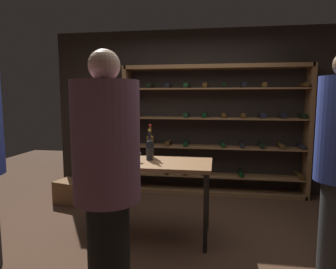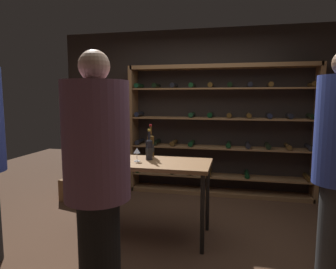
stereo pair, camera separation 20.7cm
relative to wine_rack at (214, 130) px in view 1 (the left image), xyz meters
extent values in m
plane|color=#472D1E|center=(-0.35, -1.65, -1.02)|extent=(9.72, 9.72, 0.00)
cube|color=black|center=(-0.35, 0.21, 0.29)|extent=(4.63, 0.10, 2.61)
cube|color=brown|center=(-1.41, 0.00, 0.00)|extent=(0.06, 0.32, 2.03)
cube|color=brown|center=(1.41, 0.00, 0.00)|extent=(0.06, 0.32, 2.03)
cube|color=brown|center=(0.00, 0.00, 0.98)|extent=(2.82, 0.32, 0.06)
cube|color=brown|center=(0.00, 0.00, -0.99)|extent=(2.82, 0.32, 0.06)
cube|color=brown|center=(0.00, 0.00, -0.73)|extent=(2.74, 0.32, 0.02)
cylinder|color=black|center=(-1.31, 0.00, -0.67)|extent=(0.08, 0.30, 0.08)
cylinder|color=black|center=(-0.73, 0.00, -0.67)|extent=(0.08, 0.30, 0.08)
cylinder|color=#4C3314|center=(-0.44, 0.00, -0.67)|extent=(0.08, 0.30, 0.08)
cylinder|color=#4C3314|center=(-0.15, 0.00, -0.67)|extent=(0.08, 0.30, 0.08)
cylinder|color=black|center=(0.44, 0.00, -0.67)|extent=(0.08, 0.30, 0.08)
cylinder|color=#4C3314|center=(1.31, 0.00, -0.67)|extent=(0.08, 0.30, 0.08)
cube|color=brown|center=(0.00, 0.00, -0.27)|extent=(2.74, 0.32, 0.02)
cylinder|color=black|center=(-1.31, 0.00, -0.21)|extent=(0.08, 0.30, 0.08)
cylinder|color=black|center=(-1.02, 0.00, -0.21)|extent=(0.08, 0.30, 0.08)
cylinder|color=#4C3314|center=(-0.73, 0.00, -0.21)|extent=(0.08, 0.30, 0.08)
cylinder|color=black|center=(-0.44, 0.00, -0.21)|extent=(0.08, 0.30, 0.08)
cylinder|color=black|center=(0.15, 0.00, -0.21)|extent=(0.08, 0.30, 0.08)
cylinder|color=black|center=(0.44, 0.00, -0.21)|extent=(0.08, 0.30, 0.08)
cylinder|color=black|center=(0.73, 0.00, -0.21)|extent=(0.08, 0.30, 0.08)
cylinder|color=#4C3314|center=(1.02, 0.00, -0.21)|extent=(0.08, 0.30, 0.08)
cylinder|color=black|center=(1.31, 0.00, -0.21)|extent=(0.08, 0.30, 0.08)
cube|color=brown|center=(0.00, 0.00, 0.19)|extent=(2.74, 0.32, 0.02)
cylinder|color=black|center=(-1.31, 0.00, 0.24)|extent=(0.08, 0.30, 0.08)
cylinder|color=black|center=(-0.44, 0.00, 0.24)|extent=(0.08, 0.30, 0.08)
cylinder|color=black|center=(-0.15, 0.00, 0.24)|extent=(0.08, 0.30, 0.08)
cylinder|color=#4C3314|center=(0.15, 0.00, 0.24)|extent=(0.08, 0.30, 0.08)
cylinder|color=#4C3314|center=(0.44, 0.00, 0.24)|extent=(0.08, 0.30, 0.08)
cylinder|color=black|center=(0.73, 0.00, 0.24)|extent=(0.08, 0.30, 0.08)
cylinder|color=black|center=(1.02, 0.00, 0.24)|extent=(0.08, 0.30, 0.08)
cylinder|color=black|center=(1.31, 0.00, 0.24)|extent=(0.08, 0.30, 0.08)
cube|color=brown|center=(0.00, 0.00, 0.65)|extent=(2.74, 0.32, 0.02)
cylinder|color=black|center=(-1.31, 0.00, 0.70)|extent=(0.08, 0.30, 0.08)
cylinder|color=black|center=(-1.02, 0.00, 0.70)|extent=(0.08, 0.30, 0.08)
cylinder|color=black|center=(-0.73, 0.00, 0.70)|extent=(0.08, 0.30, 0.08)
cylinder|color=black|center=(-0.44, 0.00, 0.70)|extent=(0.08, 0.30, 0.08)
cylinder|color=#4C3314|center=(-0.15, 0.00, 0.70)|extent=(0.08, 0.30, 0.08)
cylinder|color=black|center=(0.15, 0.00, 0.70)|extent=(0.08, 0.30, 0.08)
cylinder|color=black|center=(0.44, 0.00, 0.70)|extent=(0.08, 0.30, 0.08)
cylinder|color=#4C3314|center=(0.73, 0.00, 0.70)|extent=(0.08, 0.30, 0.08)
cylinder|color=#4C3314|center=(1.31, 0.00, 0.70)|extent=(0.08, 0.30, 0.08)
cube|color=brown|center=(-0.65, -1.64, -0.20)|extent=(1.29, 0.65, 0.04)
cylinder|color=black|center=(-1.24, -1.91, -0.62)|extent=(0.04, 0.04, 0.80)
cylinder|color=black|center=(-0.05, -1.91, -0.62)|extent=(0.04, 0.04, 0.80)
cylinder|color=black|center=(-1.24, -1.36, -0.62)|extent=(0.04, 0.04, 0.80)
cylinder|color=black|center=(-0.05, -1.36, -0.62)|extent=(0.04, 0.04, 0.80)
cylinder|color=#2B2B2B|center=(1.08, -2.05, -0.61)|extent=(0.26, 0.26, 0.82)
cylinder|color=black|center=(-0.74, -2.75, -0.62)|extent=(0.31, 0.31, 0.79)
cylinder|color=#7A516B|center=(-0.74, -2.75, 0.20)|extent=(0.48, 0.48, 0.86)
sphere|color=tan|center=(-0.74, -2.75, 0.73)|extent=(0.22, 0.22, 0.22)
cube|color=olive|center=(-0.69, -2.51, 0.31)|extent=(0.05, 0.02, 0.48)
cube|color=brown|center=(-2.02, -0.78, -0.86)|extent=(0.55, 0.45, 0.32)
cylinder|color=black|center=(-0.69, -1.57, -0.07)|extent=(0.08, 0.08, 0.21)
cone|color=black|center=(-0.69, -1.57, 0.05)|extent=(0.08, 0.08, 0.03)
cylinder|color=black|center=(-0.69, -1.57, 0.10)|extent=(0.03, 0.03, 0.09)
cylinder|color=#B7932D|center=(-0.69, -1.57, 0.16)|extent=(0.03, 0.03, 0.02)
cylinder|color=black|center=(-0.69, -1.57, -0.08)|extent=(0.08, 0.08, 0.08)
cylinder|color=#4C3314|center=(-0.71, -1.41, -0.05)|extent=(0.08, 0.08, 0.24)
cone|color=#4C3314|center=(-0.71, -1.41, 0.08)|extent=(0.08, 0.08, 0.03)
cylinder|color=#4C3314|center=(-0.71, -1.41, 0.14)|extent=(0.03, 0.03, 0.10)
cylinder|color=maroon|center=(-0.71, -1.41, 0.20)|extent=(0.03, 0.03, 0.02)
cylinder|color=black|center=(-0.71, -1.41, -0.07)|extent=(0.08, 0.08, 0.09)
cylinder|color=silver|center=(-0.79, -1.68, -0.17)|extent=(0.07, 0.07, 0.00)
cylinder|color=silver|center=(-0.79, -1.68, -0.13)|extent=(0.01, 0.01, 0.09)
cone|color=silver|center=(-0.79, -1.68, -0.06)|extent=(0.07, 0.07, 0.06)
cylinder|color=#590A14|center=(-0.79, -1.68, -0.07)|extent=(0.04, 0.04, 0.02)
cylinder|color=silver|center=(-1.07, -1.62, -0.17)|extent=(0.07, 0.07, 0.00)
cylinder|color=silver|center=(-1.07, -1.62, -0.14)|extent=(0.01, 0.01, 0.06)
cone|color=silver|center=(-1.07, -1.62, -0.07)|extent=(0.09, 0.09, 0.07)
cylinder|color=#590A14|center=(-1.07, -1.62, -0.09)|extent=(0.05, 0.05, 0.03)
camera|label=1|loc=(0.03, -4.77, 0.51)|focal=32.20mm
camera|label=2|loc=(0.24, -4.73, 0.51)|focal=32.20mm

